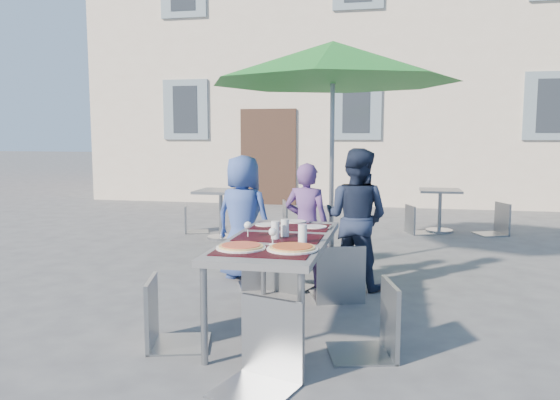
% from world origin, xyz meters
% --- Properties ---
extents(ground, '(90.00, 90.00, 0.00)m').
position_xyz_m(ground, '(0.00, 0.00, 0.00)').
color(ground, '#49494B').
rests_on(ground, ground).
extents(building, '(13.60, 8.20, 11.10)m').
position_xyz_m(building, '(-0.00, 11.50, 4.85)').
color(building, beige).
rests_on(building, ground).
extents(dining_table, '(0.80, 1.85, 0.76)m').
position_xyz_m(dining_table, '(-0.05, -0.48, 0.70)').
color(dining_table, '#45464A').
rests_on(dining_table, ground).
extents(pizza_near_left, '(0.37, 0.37, 0.03)m').
position_xyz_m(pizza_near_left, '(-0.22, -0.97, 0.77)').
color(pizza_near_left, white).
rests_on(pizza_near_left, dining_table).
extents(pizza_near_right, '(0.38, 0.38, 0.03)m').
position_xyz_m(pizza_near_right, '(0.16, -0.94, 0.77)').
color(pizza_near_right, white).
rests_on(pizza_near_right, dining_table).
extents(glassware, '(0.55, 0.40, 0.15)m').
position_xyz_m(glassware, '(-0.00, -0.55, 0.83)').
color(glassware, silver).
rests_on(glassware, dining_table).
extents(place_settings, '(0.72, 0.48, 0.01)m').
position_xyz_m(place_settings, '(-0.05, 0.18, 0.76)').
color(place_settings, white).
rests_on(place_settings, dining_table).
extents(child_0, '(0.76, 0.59, 1.38)m').
position_xyz_m(child_0, '(-0.75, 0.95, 0.69)').
color(child_0, '#374F98').
rests_on(child_0, ground).
extents(child_1, '(0.52, 0.38, 1.31)m').
position_xyz_m(child_1, '(-0.02, 0.81, 0.65)').
color(child_1, '#5A3976').
rests_on(child_1, ground).
extents(child_2, '(0.81, 0.62, 1.46)m').
position_xyz_m(child_2, '(0.49, 0.88, 0.73)').
color(child_2, '#1B243C').
rests_on(child_2, ground).
extents(chair_0, '(0.49, 0.49, 0.84)m').
position_xyz_m(chair_0, '(-0.50, 0.62, 0.49)').
color(chair_0, gray).
rests_on(chair_0, ground).
extents(chair_1, '(0.49, 0.49, 0.88)m').
position_xyz_m(chair_1, '(-0.18, 0.59, 0.51)').
color(chair_1, gray).
rests_on(chair_1, ground).
extents(chair_2, '(0.59, 0.60, 1.05)m').
position_xyz_m(chair_2, '(0.37, 0.33, 0.62)').
color(chair_2, gray).
rests_on(chair_2, ground).
extents(chair_3, '(0.55, 0.54, 0.99)m').
position_xyz_m(chair_3, '(-0.79, -1.07, 0.58)').
color(chair_3, gray).
rests_on(chair_3, ground).
extents(chair_4, '(0.56, 0.55, 1.02)m').
position_xyz_m(chair_4, '(0.77, -0.91, 0.60)').
color(chair_4, gray).
rests_on(chair_4, ground).
extents(chair_5, '(0.58, 0.58, 1.03)m').
position_xyz_m(chair_5, '(0.09, -1.56, 0.61)').
color(chair_5, gray).
rests_on(chair_5, ground).
extents(patio_umbrella, '(2.94, 2.94, 2.68)m').
position_xyz_m(patio_umbrella, '(0.14, 1.69, 2.42)').
color(patio_umbrella, '#ABADB3').
rests_on(patio_umbrella, ground).
extents(cafe_table_0, '(0.71, 0.71, 0.76)m').
position_xyz_m(cafe_table_0, '(-1.73, 3.15, 0.53)').
color(cafe_table_0, '#ABADB3').
rests_on(cafe_table_0, ground).
extents(bg_chair_l_0, '(0.49, 0.49, 0.85)m').
position_xyz_m(bg_chair_l_0, '(-2.39, 3.60, 0.49)').
color(bg_chair_l_0, gray).
rests_on(bg_chair_l_0, ground).
extents(bg_chair_r_0, '(0.58, 0.57, 1.02)m').
position_xyz_m(bg_chair_r_0, '(-0.96, 3.77, 0.60)').
color(bg_chair_r_0, gray).
rests_on(bg_chair_r_0, ground).
extents(cafe_table_1, '(0.66, 0.66, 0.71)m').
position_xyz_m(cafe_table_1, '(1.62, 4.50, 0.47)').
color(cafe_table_1, '#ABADB3').
rests_on(cafe_table_1, ground).
extents(bg_chair_l_1, '(0.51, 0.50, 0.88)m').
position_xyz_m(bg_chair_l_1, '(1.22, 4.26, 0.51)').
color(bg_chair_l_1, gray).
rests_on(bg_chair_l_1, ground).
extents(bg_chair_r_1, '(0.56, 0.56, 0.97)m').
position_xyz_m(bg_chair_r_1, '(2.50, 4.44, 0.57)').
color(bg_chair_r_1, gray).
rests_on(bg_chair_r_1, ground).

